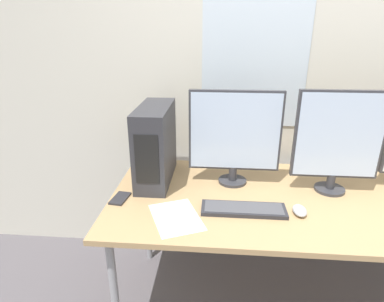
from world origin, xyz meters
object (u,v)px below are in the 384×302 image
(monitor_right_near, at_px, (338,140))
(cell_phone, at_px, (120,198))
(monitor_main, at_px, (235,135))
(pc_tower, at_px, (155,144))
(keyboard, at_px, (244,209))
(mouse, at_px, (300,210))

(monitor_right_near, bearing_deg, cell_phone, -170.35)
(monitor_main, height_order, cell_phone, monitor_main)
(monitor_main, bearing_deg, pc_tower, 179.28)
(keyboard, bearing_deg, monitor_right_near, 27.63)
(monitor_main, xyz_separation_m, monitor_right_near, (0.54, -0.06, 0.01))
(monitor_right_near, relative_size, mouse, 5.27)
(monitor_main, relative_size, cell_phone, 3.81)
(monitor_right_near, height_order, cell_phone, monitor_right_near)
(cell_phone, bearing_deg, pc_tower, 67.75)
(keyboard, bearing_deg, pc_tower, 147.05)
(pc_tower, distance_m, monitor_right_near, 0.99)
(monitor_main, relative_size, mouse, 5.08)
(monitor_main, bearing_deg, mouse, -44.94)
(cell_phone, bearing_deg, monitor_main, 30.70)
(pc_tower, height_order, cell_phone, pc_tower)
(mouse, bearing_deg, keyboard, -179.97)
(pc_tower, height_order, monitor_main, monitor_main)
(monitor_main, height_order, keyboard, monitor_main)
(monitor_right_near, xyz_separation_m, mouse, (-0.22, -0.26, -0.28))
(keyboard, bearing_deg, cell_phone, 174.30)
(mouse, bearing_deg, monitor_right_near, 49.34)
(pc_tower, bearing_deg, keyboard, -32.95)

